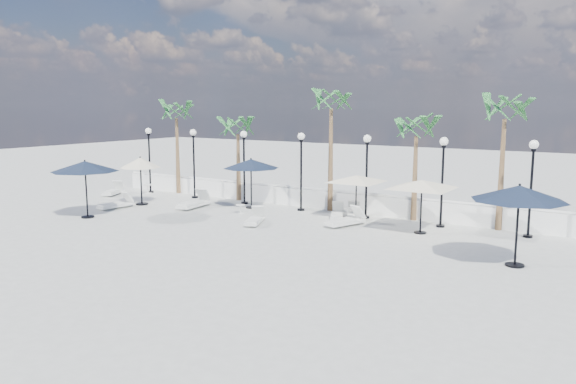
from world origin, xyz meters
The scene contains 30 objects.
ground centered at (0.00, 0.00, 0.00)m, with size 100.00×100.00×0.00m, color #9C9C97.
balustrade centered at (0.00, 7.50, 0.47)m, with size 26.00×0.30×1.01m.
lamppost_0 centered at (-10.50, 6.50, 2.49)m, with size 0.36×0.36×3.84m.
lamppost_1 centered at (-7.00, 6.50, 2.49)m, with size 0.36×0.36×3.84m.
lamppost_2 centered at (-3.50, 6.50, 2.49)m, with size 0.36×0.36×3.84m.
lamppost_3 centered at (0.00, 6.50, 2.49)m, with size 0.36×0.36×3.84m.
lamppost_4 centered at (3.50, 6.50, 2.49)m, with size 0.36×0.36×3.84m.
lamppost_5 centered at (7.00, 6.50, 2.49)m, with size 0.36×0.36×3.84m.
lamppost_6 centered at (10.50, 6.50, 2.49)m, with size 0.36×0.36×3.84m.
palm_0 centered at (-9.00, 7.30, 4.53)m, with size 2.60×2.60×5.50m.
palm_1 centered at (-4.50, 7.30, 3.75)m, with size 2.60×2.60×4.70m.
palm_2 centered at (1.20, 7.30, 5.12)m, with size 2.60×2.60×6.10m.
palm_3 centered at (5.50, 7.30, 3.95)m, with size 2.60×2.60×4.90m.
palm_4 centered at (9.20, 7.30, 4.73)m, with size 2.60×2.60×5.70m.
lounger_0 centered at (-8.13, 1.89, 0.23)m, with size 0.78×1.90×0.69m.
lounger_1 centered at (-11.65, 4.71, 0.23)m, with size 1.29×1.92×0.69m.
lounger_2 centered at (-4.92, 4.14, 0.27)m, with size 0.98×2.23×0.81m.
lounger_3 centered at (0.00, 2.64, 0.22)m, with size 1.16×1.80×0.64m.
lounger_4 centered at (3.49, 4.48, 0.25)m, with size 1.23×2.05×0.73m.
lounger_5 centered at (2.42, 5.74, 0.21)m, with size 1.20×1.76×0.63m.
lounger_6 centered at (3.01, 6.22, 0.22)m, with size 1.22×1.80×0.65m.
side_table_0 centered at (-10.41, 6.20, 0.32)m, with size 0.55×0.55×0.53m.
side_table_1 centered at (-2.02, 4.24, 0.26)m, with size 0.45×0.45×0.43m.
side_table_2 centered at (2.87, 6.04, 0.29)m, with size 0.49×0.49×0.48m.
parasol_navy_left centered at (-7.38, -0.38, 2.38)m, with size 3.05×3.05×2.70m.
parasol_navy_mid centered at (-2.48, 5.73, 2.24)m, with size 2.84×2.84×2.55m.
parasol_navy_right centered at (10.89, 2.02, 2.38)m, with size 3.02×3.02×2.71m.
parasol_cream_sq_a centered at (3.16, 6.16, 1.99)m, with size 4.39×4.39×2.16m.
parasol_cream_sq_b centered at (6.68, 4.88, 2.17)m, with size 4.70×4.70×2.35m.
parasol_cream_small centered at (-7.87, 3.38, 2.17)m, with size 2.06×2.06×2.54m.
Camera 1 is at (14.25, -16.75, 5.18)m, focal length 35.00 mm.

